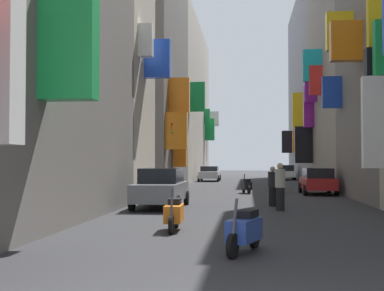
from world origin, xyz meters
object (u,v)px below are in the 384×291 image
object	(u,v)px
scooter_red	(279,185)
scooter_green	(276,180)
parked_car_white	(286,172)
parked_car_grey	(161,187)
scooter_orange	(174,213)
parked_car_red	(318,181)
scooter_blue	(244,230)
traffic_light_near_corner	(172,145)
parked_car_silver	(210,173)
pedestrian_crossing	(280,187)
scooter_black	(246,185)
pedestrian_near_left	(273,186)

from	to	relation	value
scooter_red	scooter_green	size ratio (longest dim) A/B	0.97
scooter_green	parked_car_white	bearing A→B (deg)	83.11
parked_car_grey	scooter_orange	bearing A→B (deg)	-77.49
parked_car_red	scooter_green	size ratio (longest dim) A/B	2.14
scooter_red	scooter_blue	size ratio (longest dim) A/B	1.03
traffic_light_near_corner	parked_car_white	bearing A→B (deg)	69.27
parked_car_silver	pedestrian_crossing	bearing A→B (deg)	-80.47
scooter_orange	scooter_black	bearing A→B (deg)	83.44
scooter_red	scooter_black	size ratio (longest dim) A/B	1.02
pedestrian_crossing	parked_car_white	bearing A→B (deg)	85.54
scooter_orange	scooter_black	world-z (taller)	same
parked_car_grey	scooter_black	size ratio (longest dim) A/B	2.50
parked_car_white	scooter_orange	distance (m)	39.10
scooter_blue	pedestrian_crossing	xyz separation A→B (m)	(1.28, 9.07, 0.44)
scooter_black	pedestrian_near_left	distance (m)	8.49
parked_car_white	parked_car_grey	xyz separation A→B (m)	(-7.23, -31.91, 0.04)
scooter_orange	scooter_green	bearing A→B (deg)	80.66
scooter_green	traffic_light_near_corner	world-z (taller)	traffic_light_near_corner
parked_car_grey	scooter_orange	size ratio (longest dim) A/B	2.40
parked_car_silver	scooter_black	world-z (taller)	parked_car_silver
parked_car_white	scooter_red	distance (m)	21.68
scooter_black	pedestrian_near_left	xyz separation A→B (m)	(1.11, -8.41, 0.35)
parked_car_silver	traffic_light_near_corner	world-z (taller)	traffic_light_near_corner
pedestrian_crossing	pedestrian_near_left	bearing A→B (deg)	95.86
scooter_blue	scooter_orange	distance (m)	3.66
traffic_light_near_corner	parked_car_grey	bearing A→B (deg)	-84.03
scooter_red	pedestrian_near_left	world-z (taller)	pedestrian_near_left
scooter_blue	scooter_orange	size ratio (longest dim) A/B	0.95
pedestrian_near_left	parked_car_silver	bearing A→B (deg)	99.78
scooter_blue	pedestrian_crossing	distance (m)	9.17
scooter_red	scooter_orange	distance (m)	17.50
parked_car_silver	scooter_orange	xyz separation A→B (m)	(1.62, -34.47, -0.28)
scooter_orange	traffic_light_near_corner	world-z (taller)	traffic_light_near_corner
scooter_blue	pedestrian_crossing	bearing A→B (deg)	81.97
scooter_black	pedestrian_near_left	bearing A→B (deg)	-82.48
pedestrian_near_left	parked_car_white	bearing A→B (deg)	84.91
parked_car_red	scooter_orange	distance (m)	16.91
parked_car_silver	scooter_black	xyz separation A→B (m)	(3.49, -18.24, -0.28)
parked_car_red	pedestrian_near_left	size ratio (longest dim) A/B	2.43
parked_car_white	scooter_orange	world-z (taller)	parked_car_white
parked_car_white	parked_car_grey	bearing A→B (deg)	-102.76
parked_car_white	scooter_green	size ratio (longest dim) A/B	2.29
parked_car_red	parked_car_grey	bearing A→B (deg)	-129.00
scooter_green	pedestrian_crossing	bearing A→B (deg)	-92.50
pedestrian_near_left	parked_car_grey	bearing A→B (deg)	-166.87
scooter_blue	parked_car_white	bearing A→B (deg)	84.76
parked_car_white	scooter_orange	size ratio (longest dim) A/B	2.32
scooter_red	traffic_light_near_corner	xyz separation A→B (m)	(-6.31, -0.28, 2.40)
parked_car_silver	pedestrian_near_left	xyz separation A→B (m)	(4.60, -26.66, 0.08)
parked_car_white	pedestrian_near_left	world-z (taller)	pedestrian_near_left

